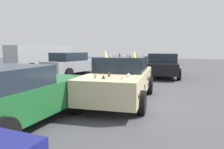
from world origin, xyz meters
name	(u,v)px	position (x,y,z in m)	size (l,w,h in m)	color
ground_plane	(120,101)	(0.00, 0.00, 0.00)	(60.00, 60.00, 0.00)	#47474C
art_car_decorated	(120,79)	(0.07, 0.01, 0.76)	(4.65, 2.54, 1.76)	beige
parked_van_behind_right	(40,56)	(6.79, 9.61, 1.13)	(5.33, 2.88, 1.99)	#9EA3A8
parked_sedan_behind_left	(72,64)	(5.37, 5.56, 0.74)	(4.54, 2.43, 1.50)	gray
parked_sedan_row_back_far	(163,65)	(6.82, -0.21, 0.73)	(4.50, 2.56, 1.47)	black
parked_sedan_row_back_center	(15,96)	(-3.22, 1.35, 0.72)	(4.09, 2.10, 1.43)	#1E602D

